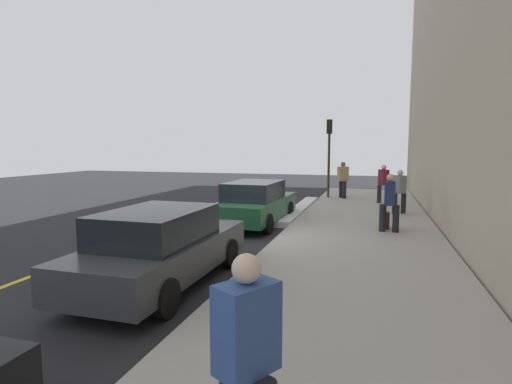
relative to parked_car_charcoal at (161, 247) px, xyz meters
The scene contains 13 objects.
ground_plane 4.61m from the parked_car_charcoal, ahead, with size 56.00×56.00×0.00m, color black.
sidewalk 5.84m from the parked_car_charcoal, 38.53° to the right, with size 28.00×4.60×0.15m, color #A39E93.
lane_stripe_centre 5.43m from the parked_car_charcoal, 32.50° to the left, with size 28.00×0.14×0.01m, color gold.
snow_bank_curb 9.64m from the parked_car_charcoal, ahead, with size 6.97×0.56×0.22m, color white.
parked_car_charcoal is the anchor object (origin of this frame).
parked_car_green 6.51m from the parked_car_charcoal, ahead, with size 4.75×1.99×1.51m.
pedestrian_burgundy_coat 13.14m from the parked_car_charcoal, 19.37° to the right, with size 0.56×0.53×1.75m.
pedestrian_navy_coat 7.25m from the parked_car_charcoal, 37.45° to the right, with size 0.49×0.58×1.75m.
pedestrian_tan_coat 13.92m from the parked_car_charcoal, 10.13° to the right, with size 0.55×0.57×1.80m.
pedestrian_blue_coat 5.07m from the parked_car_charcoal, 143.22° to the right, with size 0.56×0.52×1.75m.
pedestrian_grey_coat 10.62m from the parked_car_charcoal, 27.43° to the right, with size 0.53×0.51×1.68m.
traffic_light_pole 14.02m from the parked_car_charcoal, ahead, with size 0.35×0.26×3.90m.
rolling_suitcase 7.58m from the parked_car_charcoal, 34.83° to the right, with size 0.34×0.22×0.89m.
Camera 1 is at (-11.38, -3.61, 2.69)m, focal length 28.35 mm.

